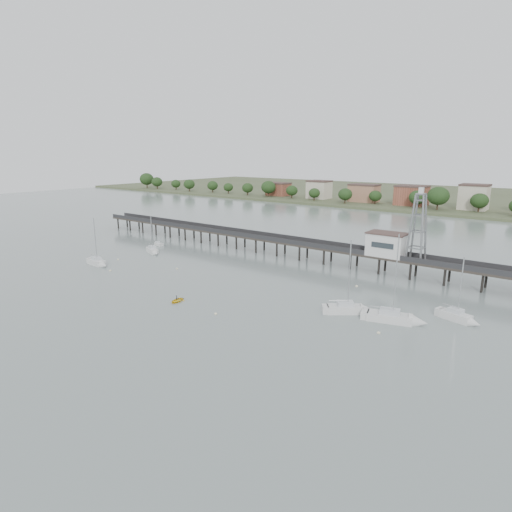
{
  "coord_description": "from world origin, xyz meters",
  "views": [
    {
      "loc": [
        59.0,
        -31.44,
        26.5
      ],
      "look_at": [
        2.1,
        42.0,
        4.0
      ],
      "focal_mm": 30.0,
      "sensor_mm": 36.0,
      "label": 1
    }
  ],
  "objects_px": {
    "sailboat_b": "(153,251)",
    "yellow_dinghy": "(177,302)",
    "pier": "(292,243)",
    "sailboat_a": "(99,263)",
    "lattice_tower": "(418,228)",
    "white_tender": "(159,244)",
    "sailboat_d": "(400,319)",
    "sailboat_c": "(353,309)",
    "sailboat_e": "(461,318)"
  },
  "relations": [
    {
      "from": "sailboat_b",
      "to": "yellow_dinghy",
      "type": "bearing_deg",
      "value": -12.85
    },
    {
      "from": "pier",
      "to": "sailboat_a",
      "type": "bearing_deg",
      "value": -131.66
    },
    {
      "from": "lattice_tower",
      "to": "white_tender",
      "type": "xyz_separation_m",
      "value": [
        -70.13,
        -12.02,
        -10.71
      ]
    },
    {
      "from": "sailboat_b",
      "to": "sailboat_d",
      "type": "xyz_separation_m",
      "value": [
        69.56,
        -6.98,
        -0.03
      ]
    },
    {
      "from": "sailboat_b",
      "to": "sailboat_c",
      "type": "xyz_separation_m",
      "value": [
        61.69,
        -7.63,
        -0.02
      ]
    },
    {
      "from": "sailboat_c",
      "to": "white_tender",
      "type": "relative_size",
      "value": 3.92
    },
    {
      "from": "sailboat_a",
      "to": "sailboat_c",
      "type": "relative_size",
      "value": 0.9
    },
    {
      "from": "white_tender",
      "to": "lattice_tower",
      "type": "bearing_deg",
      "value": 20.3
    },
    {
      "from": "lattice_tower",
      "to": "yellow_dinghy",
      "type": "distance_m",
      "value": 52.26
    },
    {
      "from": "pier",
      "to": "yellow_dinghy",
      "type": "xyz_separation_m",
      "value": [
        2.24,
        -41.86,
        -3.79
      ]
    },
    {
      "from": "sailboat_e",
      "to": "white_tender",
      "type": "height_order",
      "value": "sailboat_e"
    },
    {
      "from": "yellow_dinghy",
      "to": "sailboat_e",
      "type": "bearing_deg",
      "value": 17.4
    },
    {
      "from": "lattice_tower",
      "to": "yellow_dinghy",
      "type": "height_order",
      "value": "lattice_tower"
    },
    {
      "from": "white_tender",
      "to": "sailboat_b",
      "type": "bearing_deg",
      "value": -37.08
    },
    {
      "from": "sailboat_c",
      "to": "yellow_dinghy",
      "type": "distance_m",
      "value": 31.41
    },
    {
      "from": "white_tender",
      "to": "yellow_dinghy",
      "type": "xyz_separation_m",
      "value": [
        40.87,
        -29.84,
        -0.39
      ]
    },
    {
      "from": "lattice_tower",
      "to": "sailboat_e",
      "type": "distance_m",
      "value": 26.93
    },
    {
      "from": "pier",
      "to": "sailboat_e",
      "type": "xyz_separation_m",
      "value": [
        45.59,
        -20.43,
        -3.14
      ]
    },
    {
      "from": "sailboat_a",
      "to": "lattice_tower",
      "type": "bearing_deg",
      "value": 34.06
    },
    {
      "from": "sailboat_a",
      "to": "white_tender",
      "type": "bearing_deg",
      "value": 110.12
    },
    {
      "from": "pier",
      "to": "sailboat_d",
      "type": "distance_m",
      "value": 46.57
    },
    {
      "from": "lattice_tower",
      "to": "sailboat_c",
      "type": "bearing_deg",
      "value": -92.88
    },
    {
      "from": "sailboat_b",
      "to": "sailboat_c",
      "type": "distance_m",
      "value": 62.16
    },
    {
      "from": "sailboat_d",
      "to": "yellow_dinghy",
      "type": "bearing_deg",
      "value": -173.15
    },
    {
      "from": "sailboat_d",
      "to": "pier",
      "type": "bearing_deg",
      "value": 128.79
    },
    {
      "from": "sailboat_d",
      "to": "yellow_dinghy",
      "type": "xyz_separation_m",
      "value": [
        -35.74,
        -15.11,
        -0.63
      ]
    },
    {
      "from": "lattice_tower",
      "to": "sailboat_a",
      "type": "relative_size",
      "value": 1.29
    },
    {
      "from": "sailboat_b",
      "to": "sailboat_c",
      "type": "height_order",
      "value": "sailboat_c"
    },
    {
      "from": "pier",
      "to": "sailboat_c",
      "type": "xyz_separation_m",
      "value": [
        30.12,
        -27.4,
        -3.15
      ]
    },
    {
      "from": "white_tender",
      "to": "sailboat_e",
      "type": "bearing_deg",
      "value": 4.88
    },
    {
      "from": "sailboat_d",
      "to": "white_tender",
      "type": "bearing_deg",
      "value": 153.05
    },
    {
      "from": "sailboat_e",
      "to": "sailboat_c",
      "type": "xyz_separation_m",
      "value": [
        -15.47,
        -6.97,
        -0.01
      ]
    },
    {
      "from": "pier",
      "to": "sailboat_b",
      "type": "distance_m",
      "value": 37.38
    },
    {
      "from": "pier",
      "to": "lattice_tower",
      "type": "distance_m",
      "value": 32.34
    },
    {
      "from": "sailboat_e",
      "to": "sailboat_d",
      "type": "relative_size",
      "value": 0.73
    },
    {
      "from": "sailboat_a",
      "to": "sailboat_d",
      "type": "bearing_deg",
      "value": 12.02
    },
    {
      "from": "pier",
      "to": "sailboat_c",
      "type": "height_order",
      "value": "sailboat_c"
    },
    {
      "from": "sailboat_c",
      "to": "yellow_dinghy",
      "type": "relative_size",
      "value": 4.45
    },
    {
      "from": "white_tender",
      "to": "sailboat_d",
      "type": "bearing_deg",
      "value": -0.3
    },
    {
      "from": "sailboat_e",
      "to": "sailboat_a",
      "type": "xyz_separation_m",
      "value": [
        -77.56,
        -15.5,
        -0.01
      ]
    },
    {
      "from": "lattice_tower",
      "to": "sailboat_d",
      "type": "distance_m",
      "value": 29.45
    },
    {
      "from": "sailboat_e",
      "to": "sailboat_d",
      "type": "xyz_separation_m",
      "value": [
        -7.6,
        -6.32,
        -0.02
      ]
    },
    {
      "from": "sailboat_d",
      "to": "sailboat_c",
      "type": "distance_m",
      "value": 7.89
    },
    {
      "from": "sailboat_b",
      "to": "lattice_tower",
      "type": "bearing_deg",
      "value": 37.71
    },
    {
      "from": "pier",
      "to": "sailboat_e",
      "type": "distance_m",
      "value": 50.06
    },
    {
      "from": "sailboat_d",
      "to": "sailboat_c",
      "type": "height_order",
      "value": "sailboat_d"
    },
    {
      "from": "pier",
      "to": "white_tender",
      "type": "height_order",
      "value": "pier"
    },
    {
      "from": "yellow_dinghy",
      "to": "sailboat_a",
      "type": "bearing_deg",
      "value": 161.26
    },
    {
      "from": "sailboat_e",
      "to": "white_tender",
      "type": "xyz_separation_m",
      "value": [
        -84.22,
        8.41,
        -0.27
      ]
    },
    {
      "from": "sailboat_b",
      "to": "sailboat_e",
      "type": "bearing_deg",
      "value": 19.81
    }
  ]
}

